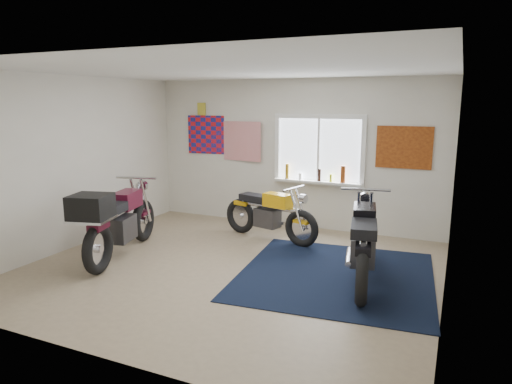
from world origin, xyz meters
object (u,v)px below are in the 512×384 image
at_px(yellow_triumph, 269,215).
at_px(maroon_tourer, 116,221).
at_px(navy_rug, 335,275).
at_px(black_chrome_bike, 363,244).

relative_size(yellow_triumph, maroon_tourer, 0.85).
bearing_deg(navy_rug, yellow_triumph, 141.17).
xyz_separation_m(navy_rug, maroon_tourer, (-3.11, -0.67, 0.58)).
height_order(navy_rug, black_chrome_bike, black_chrome_bike).
relative_size(navy_rug, yellow_triumph, 1.39).
bearing_deg(navy_rug, maroon_tourer, -167.86).
bearing_deg(navy_rug, black_chrome_bike, -2.56).
bearing_deg(yellow_triumph, navy_rug, -24.50).
xyz_separation_m(navy_rug, yellow_triumph, (-1.45, 1.17, 0.41)).
bearing_deg(black_chrome_bike, navy_rug, 76.95).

